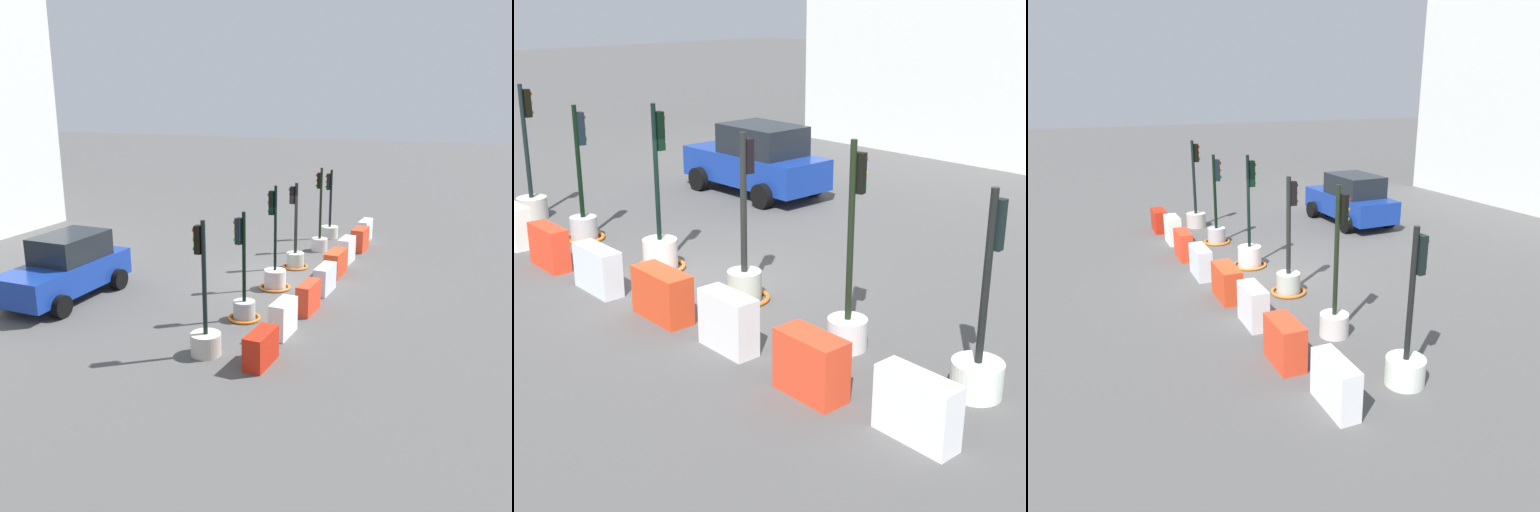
% 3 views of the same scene
% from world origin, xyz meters
% --- Properties ---
extents(ground_plane, '(120.00, 120.00, 0.00)m').
position_xyz_m(ground_plane, '(0.00, 0.00, 0.00)').
color(ground_plane, '#4D4C4C').
extents(traffic_light_0, '(0.70, 0.70, 3.12)m').
position_xyz_m(traffic_light_0, '(-5.98, 0.03, 0.56)').
color(traffic_light_0, '#B7B0A3').
rests_on(traffic_light_0, ground_plane).
extents(traffic_light_1, '(0.86, 0.86, 2.88)m').
position_xyz_m(traffic_light_1, '(-3.70, 0.04, 0.50)').
color(traffic_light_1, '#A9A7AA').
rests_on(traffic_light_1, ground_plane).
extents(traffic_light_2, '(0.96, 0.96, 3.16)m').
position_xyz_m(traffic_light_2, '(-1.06, 0.13, 0.46)').
color(traffic_light_2, silver).
rests_on(traffic_light_2, ground_plane).
extents(traffic_light_3, '(0.88, 0.88, 2.91)m').
position_xyz_m(traffic_light_3, '(1.25, 0.22, 0.49)').
color(traffic_light_3, '#B0B9A9').
rests_on(traffic_light_3, ground_plane).
extents(traffic_light_4, '(0.60, 0.60, 3.14)m').
position_xyz_m(traffic_light_4, '(3.72, 0.04, 0.60)').
color(traffic_light_4, silver).
rests_on(traffic_light_4, ground_plane).
extents(traffic_light_5, '(0.69, 0.69, 2.81)m').
position_xyz_m(traffic_light_5, '(5.82, 0.19, 0.51)').
color(traffic_light_5, silver).
rests_on(traffic_light_5, ground_plane).
extents(construction_barrier_1, '(0.98, 0.45, 0.89)m').
position_xyz_m(construction_barrier_1, '(-4.31, -1.26, 0.44)').
color(construction_barrier_1, white).
rests_on(construction_barrier_1, ground_plane).
extents(construction_barrier_2, '(1.06, 0.42, 0.83)m').
position_xyz_m(construction_barrier_2, '(-2.58, -1.38, 0.42)').
color(construction_barrier_2, red).
rests_on(construction_barrier_2, ground_plane).
extents(construction_barrier_3, '(1.11, 0.44, 0.82)m').
position_xyz_m(construction_barrier_3, '(-0.85, -1.39, 0.41)').
color(construction_barrier_3, silver).
rests_on(construction_barrier_3, ground_plane).
extents(construction_barrier_4, '(1.16, 0.53, 0.82)m').
position_xyz_m(construction_barrier_4, '(0.91, -1.28, 0.41)').
color(construction_barrier_4, red).
rests_on(construction_barrier_4, ground_plane).
extents(construction_barrier_5, '(1.00, 0.45, 0.89)m').
position_xyz_m(construction_barrier_5, '(2.53, -1.27, 0.44)').
color(construction_barrier_5, silver).
rests_on(construction_barrier_5, ground_plane).
extents(construction_barrier_6, '(1.02, 0.52, 0.86)m').
position_xyz_m(construction_barrier_6, '(4.30, -1.38, 0.43)').
color(construction_barrier_6, red).
rests_on(construction_barrier_6, ground_plane).
extents(construction_barrier_7, '(1.08, 0.42, 0.85)m').
position_xyz_m(construction_barrier_7, '(5.89, -1.27, 0.42)').
color(construction_barrier_7, white).
rests_on(construction_barrier_7, ground_plane).
extents(car_blue_estate, '(4.11, 2.10, 1.85)m').
position_xyz_m(car_blue_estate, '(-4.02, 5.43, 0.90)').
color(car_blue_estate, navy).
rests_on(car_blue_estate, ground_plane).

